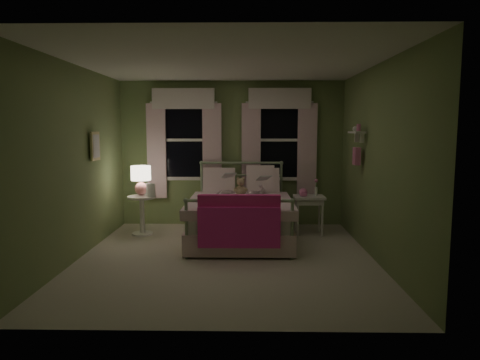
{
  "coord_description": "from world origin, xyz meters",
  "views": [
    {
      "loc": [
        0.29,
        -5.64,
        1.76
      ],
      "look_at": [
        0.18,
        0.63,
        1.0
      ],
      "focal_mm": 32.0,
      "sensor_mm": 36.0,
      "label": 1
    }
  ],
  "objects_px": {
    "nightstand_left": "(142,210)",
    "bed": "(241,217)",
    "table_lamp": "(141,178)",
    "child_left": "(224,177)",
    "teddy_bear": "(241,188)",
    "nightstand_right": "(309,202)",
    "child_right": "(258,179)"
  },
  "relations": [
    {
      "from": "child_right",
      "to": "nightstand_left",
      "type": "bearing_deg",
      "value": 20.83
    },
    {
      "from": "bed",
      "to": "nightstand_left",
      "type": "relative_size",
      "value": 3.13
    },
    {
      "from": "child_left",
      "to": "teddy_bear",
      "type": "distance_m",
      "value": 0.36
    },
    {
      "from": "bed",
      "to": "nightstand_right",
      "type": "relative_size",
      "value": 3.18
    },
    {
      "from": "bed",
      "to": "child_left",
      "type": "height_order",
      "value": "child_left"
    },
    {
      "from": "child_right",
      "to": "table_lamp",
      "type": "xyz_separation_m",
      "value": [
        -1.92,
        -0.1,
        0.03
      ]
    },
    {
      "from": "bed",
      "to": "child_right",
      "type": "height_order",
      "value": "child_right"
    },
    {
      "from": "child_left",
      "to": "child_right",
      "type": "distance_m",
      "value": 0.56
    },
    {
      "from": "bed",
      "to": "child_right",
      "type": "distance_m",
      "value": 0.75
    },
    {
      "from": "nightstand_left",
      "to": "nightstand_right",
      "type": "bearing_deg",
      "value": 0.93
    },
    {
      "from": "child_right",
      "to": "nightstand_left",
      "type": "height_order",
      "value": "child_right"
    },
    {
      "from": "bed",
      "to": "nightstand_right",
      "type": "height_order",
      "value": "bed"
    },
    {
      "from": "bed",
      "to": "child_right",
      "type": "xyz_separation_m",
      "value": [
        0.27,
        0.43,
        0.55
      ]
    },
    {
      "from": "table_lamp",
      "to": "nightstand_right",
      "type": "bearing_deg",
      "value": 0.93
    },
    {
      "from": "teddy_bear",
      "to": "nightstand_left",
      "type": "height_order",
      "value": "teddy_bear"
    },
    {
      "from": "child_left",
      "to": "nightstand_left",
      "type": "bearing_deg",
      "value": 16.17
    },
    {
      "from": "nightstand_right",
      "to": "nightstand_left",
      "type": "bearing_deg",
      "value": -179.07
    },
    {
      "from": "table_lamp",
      "to": "child_right",
      "type": "bearing_deg",
      "value": 3.02
    },
    {
      "from": "table_lamp",
      "to": "bed",
      "type": "bearing_deg",
      "value": -11.39
    },
    {
      "from": "nightstand_right",
      "to": "child_left",
      "type": "bearing_deg",
      "value": 177.71
    },
    {
      "from": "bed",
      "to": "table_lamp",
      "type": "distance_m",
      "value": 1.78
    },
    {
      "from": "child_left",
      "to": "nightstand_right",
      "type": "distance_m",
      "value": 1.47
    },
    {
      "from": "nightstand_left",
      "to": "bed",
      "type": "bearing_deg",
      "value": -11.39
    },
    {
      "from": "nightstand_right",
      "to": "table_lamp",
      "type": "bearing_deg",
      "value": -179.07
    },
    {
      "from": "bed",
      "to": "nightstand_left",
      "type": "distance_m",
      "value": 1.68
    },
    {
      "from": "child_right",
      "to": "table_lamp",
      "type": "bearing_deg",
      "value": 20.83
    },
    {
      "from": "child_left",
      "to": "teddy_bear",
      "type": "bearing_deg",
      "value": 162.42
    },
    {
      "from": "nightstand_left",
      "to": "table_lamp",
      "type": "xyz_separation_m",
      "value": [
        0.0,
        0.0,
        0.54
      ]
    },
    {
      "from": "nightstand_right",
      "to": "child_right",
      "type": "bearing_deg",
      "value": 176.2
    },
    {
      "from": "child_left",
      "to": "nightstand_left",
      "type": "distance_m",
      "value": 1.47
    },
    {
      "from": "nightstand_left",
      "to": "table_lamp",
      "type": "relative_size",
      "value": 1.34
    },
    {
      "from": "nightstand_left",
      "to": "nightstand_right",
      "type": "height_order",
      "value": "same"
    }
  ]
}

